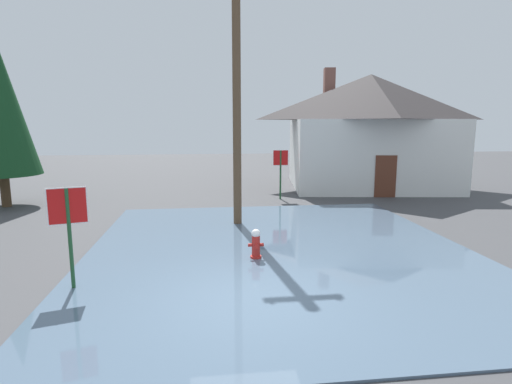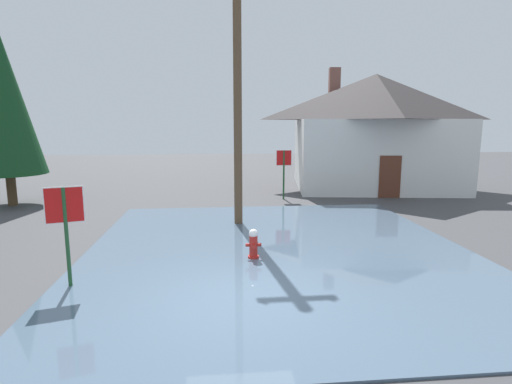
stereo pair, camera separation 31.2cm
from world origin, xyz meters
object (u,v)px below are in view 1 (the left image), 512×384
object	(u,v)px
stop_sign_far	(281,164)
house	(369,129)
stop_sign_near	(68,217)
utility_pole	(237,89)
fire_hydrant	(256,245)

from	to	relation	value
stop_sign_far	house	bearing A→B (deg)	30.38
stop_sign_near	house	bearing A→B (deg)	48.04
stop_sign_near	utility_pole	size ratio (longest dim) A/B	0.25
fire_hydrant	utility_pole	distance (m)	5.65
stop_sign_near	fire_hydrant	distance (m)	4.47
stop_sign_near	house	xyz separation A→B (m)	(11.71, 13.03, 1.59)
fire_hydrant	stop_sign_far	bearing A→B (deg)	75.44
stop_sign_near	house	size ratio (longest dim) A/B	0.23
stop_sign_near	utility_pole	distance (m)	7.18
house	fire_hydrant	bearing A→B (deg)	-123.45
fire_hydrant	house	bearing A→B (deg)	56.55
house	utility_pole	bearing A→B (deg)	-135.07
stop_sign_near	utility_pole	world-z (taller)	utility_pole
fire_hydrant	stop_sign_far	distance (m)	8.73
fire_hydrant	house	world-z (taller)	house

